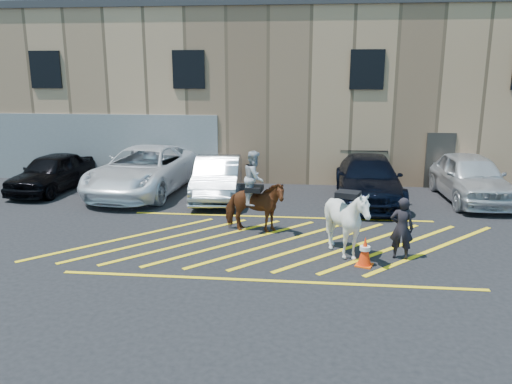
# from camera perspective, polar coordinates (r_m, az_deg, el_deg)

# --- Properties ---
(ground) EXTENTS (90.00, 90.00, 0.00)m
(ground) POSITION_cam_1_polar(r_m,az_deg,el_deg) (13.90, 2.33, -5.47)
(ground) COLOR black
(ground) RESTS_ON ground
(car_black_suv) EXTENTS (2.11, 4.43, 1.46)m
(car_black_suv) POSITION_cam_1_polar(r_m,az_deg,el_deg) (20.85, -22.28, 2.09)
(car_black_suv) COLOR black
(car_black_suv) RESTS_ON ground
(car_white_pickup) EXTENTS (3.46, 6.49, 1.73)m
(car_white_pickup) POSITION_cam_1_polar(r_m,az_deg,el_deg) (19.52, -12.62, 2.47)
(car_white_pickup) COLOR white
(car_white_pickup) RESTS_ON ground
(car_silver_sedan) EXTENTS (1.98, 4.67, 1.50)m
(car_silver_sedan) POSITION_cam_1_polar(r_m,az_deg,el_deg) (18.27, -4.40, 1.63)
(car_silver_sedan) COLOR #9BA1A9
(car_silver_sedan) RESTS_ON ground
(car_blue_suv) EXTENTS (2.33, 5.46, 1.57)m
(car_blue_suv) POSITION_cam_1_polar(r_m,az_deg,el_deg) (18.25, 12.72, 1.43)
(car_blue_suv) COLOR black
(car_blue_suv) RESTS_ON ground
(car_white_suv) EXTENTS (2.16, 5.03, 1.69)m
(car_white_suv) POSITION_cam_1_polar(r_m,az_deg,el_deg) (19.45, 23.28, 1.57)
(car_white_suv) COLOR silver
(car_white_suv) RESTS_ON ground
(handler) EXTENTS (0.63, 0.48, 1.57)m
(handler) POSITION_cam_1_polar(r_m,az_deg,el_deg) (12.82, 16.32, -4.00)
(handler) COLOR black
(handler) RESTS_ON ground
(warehouse) EXTENTS (32.42, 10.20, 7.30)m
(warehouse) POSITION_cam_1_polar(r_m,az_deg,el_deg) (25.12, 4.20, 11.60)
(warehouse) COLOR tan
(warehouse) RESTS_ON ground
(hatching_zone) EXTENTS (12.60, 5.12, 0.01)m
(hatching_zone) POSITION_cam_1_polar(r_m,az_deg,el_deg) (13.61, 2.25, -5.86)
(hatching_zone) COLOR yellow
(hatching_zone) RESTS_ON ground
(mounted_bay) EXTENTS (1.87, 0.98, 2.38)m
(mounted_bay) POSITION_cam_1_polar(r_m,az_deg,el_deg) (14.28, -0.20, -0.90)
(mounted_bay) COLOR #5E2916
(mounted_bay) RESTS_ON ground
(saddled_white) EXTENTS (1.90, 2.01, 1.81)m
(saddled_white) POSITION_cam_1_polar(r_m,az_deg,el_deg) (12.60, 10.34, -3.37)
(saddled_white) COLOR white
(saddled_white) RESTS_ON ground
(traffic_cone) EXTENTS (0.49, 0.49, 0.73)m
(traffic_cone) POSITION_cam_1_polar(r_m,az_deg,el_deg) (12.27, 12.34, -6.63)
(traffic_cone) COLOR #F54C0A
(traffic_cone) RESTS_ON ground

